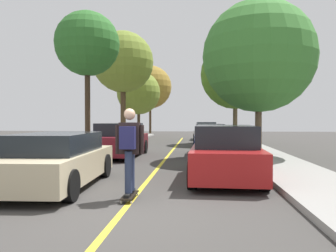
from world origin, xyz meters
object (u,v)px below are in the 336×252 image
Objects in this scene: parked_car_right_near at (214,142)px; street_tree_right_near at (235,75)px; skateboard at (130,195)px; parked_car_right_far at (209,134)px; street_tree_left_near at (123,62)px; parked_car_right_farthest at (207,131)px; parked_car_right_nearest at (225,153)px; street_tree_left_nearest at (87,44)px; street_tree_left_far at (139,93)px; street_tree_right_nearest at (259,56)px; fire_hydrant at (62,151)px; parked_car_left_near at (120,140)px; street_tree_left_farthest at (150,87)px; skateboarder at (129,146)px; parked_car_left_nearest at (56,160)px.

parked_car_right_near is 8.51m from street_tree_right_near.
parked_car_right_far is at bearing 81.82° from skateboard.
parked_car_right_farthest is at bearing 39.14° from street_tree_left_near.
parked_car_right_nearest is 0.67× the size of street_tree_left_nearest.
parked_car_right_near is at bearing -66.88° from street_tree_left_far.
street_tree_left_nearest is 1.02× the size of street_tree_right_nearest.
fire_hydrant is (-5.59, -9.53, -0.19)m from parked_car_right_far.
skateboard is (-3.83, -15.75, -4.49)m from street_tree_right_near.
street_tree_right_near is at bearing 54.22° from parked_car_left_near.
street_tree_right_nearest is 8.44m from street_tree_right_near.
street_tree_left_near is 7.62m from street_tree_right_near.
parked_car_right_nearest is at bearing -66.53° from street_tree_left_near.
parked_car_right_near is 0.88× the size of parked_car_right_far.
parked_car_left_near is 6.79m from street_tree_right_nearest.
street_tree_left_nearest is at bearing -90.00° from street_tree_left_farthest.
parked_car_left_near is at bearing -107.40° from parked_car_right_farthest.
fire_hydrant is at bearing -119.86° from parked_car_left_near.
street_tree_left_near is at bearing -140.86° from parked_car_right_farthest.
parked_car_right_farthest is (0.00, 12.31, 0.06)m from parked_car_right_near.
parked_car_right_far is at bearing 46.04° from street_tree_left_nearest.
street_tree_left_far is at bearing 99.58° from skateboarder.
street_tree_left_near is 1.19× the size of street_tree_right_nearest.
street_tree_right_nearest is (7.56, -1.22, -0.92)m from street_tree_left_nearest.
street_tree_left_near is at bearing 103.11° from skateboarder.
parked_car_left_near is 1.02× the size of parked_car_right_nearest.
street_tree_left_near is 17.30m from skateboard.
parked_car_right_far is (4.09, 13.49, 0.04)m from parked_car_left_nearest.
parked_car_right_far reaches higher than skateboard.
street_tree_left_near is at bearing 96.64° from parked_car_left_nearest.
street_tree_left_far is 22.70m from skateboard.
street_tree_right_nearest reaches higher than street_tree_left_far.
parked_car_left_near is 0.78× the size of street_tree_left_far.
parked_car_right_far is at bearing -68.24° from street_tree_left_farthest.
parked_car_right_nearest reaches higher than parked_car_right_farthest.
street_tree_left_near is at bearing 127.58° from parked_car_right_near.
parked_car_left_nearest is 0.68× the size of street_tree_right_nearest.
fire_hydrant is at bearing 124.70° from skateboard.
fire_hydrant is (0.23, -10.93, -5.05)m from street_tree_left_near.
street_tree_left_nearest is 7.69× the size of skateboard.
parked_car_left_near is 4.79m from street_tree_left_nearest.
street_tree_left_nearest is 9.24× the size of fire_hydrant.
street_tree_left_far is at bearing 140.14° from street_tree_right_near.
street_tree_left_farthest is at bearing 90.55° from fire_hydrant.
street_tree_left_farthest is at bearing 105.67° from parked_car_right_near.
fire_hydrant reaches higher than skateboard.
street_tree_left_farthest is at bearing 97.28° from skateboarder.
skateboard is (3.73, -8.54, -5.01)m from street_tree_left_nearest.
street_tree_right_nearest is at bearing 17.17° from fire_hydrant.
skateboard is at bearing -103.98° from parked_car_right_near.
fire_hydrant is at bearing -89.45° from street_tree_left_farthest.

